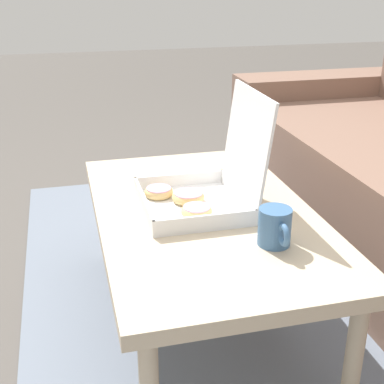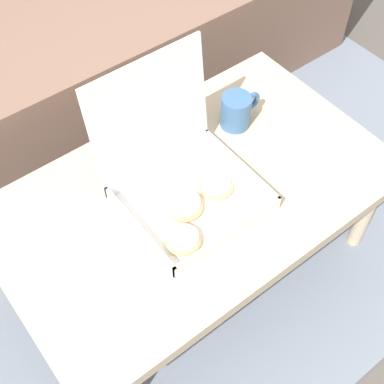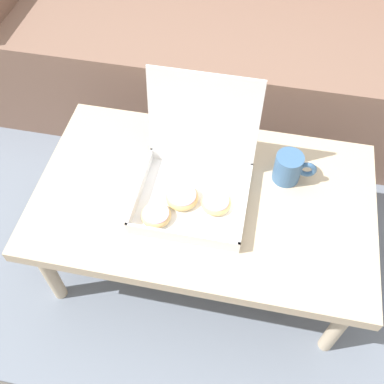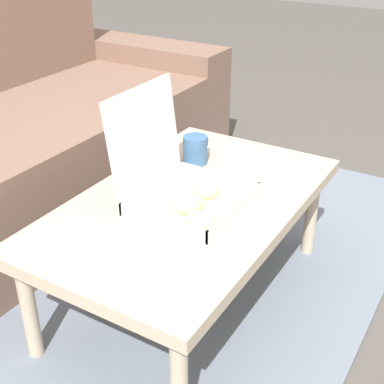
# 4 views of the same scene
# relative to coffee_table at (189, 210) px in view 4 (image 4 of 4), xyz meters

# --- Properties ---
(ground_plane) EXTENTS (12.00, 12.00, 0.00)m
(ground_plane) POSITION_rel_coffee_table_xyz_m (0.00, 0.11, -0.34)
(ground_plane) COLOR #514C47
(area_rug) EXTENTS (2.46, 1.94, 0.01)m
(area_rug) POSITION_rel_coffee_table_xyz_m (0.00, 0.41, -0.34)
(area_rug) COLOR slate
(area_rug) RESTS_ON ground_plane
(coffee_table) EXTENTS (1.03, 0.62, 0.38)m
(coffee_table) POSITION_rel_coffee_table_xyz_m (0.00, 0.00, 0.00)
(coffee_table) COLOR #C6B293
(coffee_table) RESTS_ON ground_plane
(pastry_box) EXTENTS (0.33, 0.33, 0.34)m
(pastry_box) POSITION_rel_coffee_table_xyz_m (-0.04, 0.00, 0.10)
(pastry_box) COLOR white
(pastry_box) RESTS_ON coffee_table
(coffee_mug) EXTENTS (0.13, 0.08, 0.10)m
(coffee_mug) POSITION_rel_coffee_table_xyz_m (0.24, 0.12, 0.09)
(coffee_mug) COLOR #3D6693
(coffee_mug) RESTS_ON coffee_table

